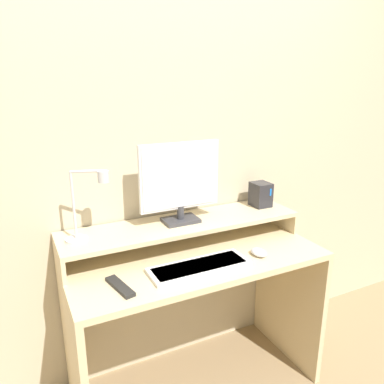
{
  "coord_description": "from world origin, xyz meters",
  "views": [
    {
      "loc": [
        -0.74,
        -1.18,
        1.57
      ],
      "look_at": [
        -0.01,
        0.31,
        1.08
      ],
      "focal_mm": 35.0,
      "sensor_mm": 36.0,
      "label": 1
    }
  ],
  "objects": [
    {
      "name": "monitor",
      "position": [
        -0.01,
        0.43,
        1.1
      ],
      "size": [
        0.41,
        0.12,
        0.4
      ],
      "color": "#38383D",
      "rests_on": "monitor_shelf"
    },
    {
      "name": "router_dock",
      "position": [
        0.49,
        0.45,
        0.96
      ],
      "size": [
        0.1,
        0.11,
        0.13
      ],
      "color": "#28282D",
      "rests_on": "monitor_shelf"
    },
    {
      "name": "desk",
      "position": [
        0.0,
        0.28,
        0.54
      ],
      "size": [
        1.23,
        0.56,
        0.77
      ],
      "color": "beige",
      "rests_on": "ground_plane"
    },
    {
      "name": "monitor_shelf",
      "position": [
        0.0,
        0.42,
        0.87
      ],
      "size": [
        1.23,
        0.3,
        0.12
      ],
      "color": "beige",
      "rests_on": "desk"
    },
    {
      "name": "remote_control",
      "position": [
        -0.41,
        0.15,
        0.78
      ],
      "size": [
        0.08,
        0.19,
        0.02
      ],
      "color": "black",
      "rests_on": "desk"
    },
    {
      "name": "desk_lamp",
      "position": [
        -0.47,
        0.4,
        1.05
      ],
      "size": [
        0.2,
        0.12,
        0.32
      ],
      "color": "silver",
      "rests_on": "monitor_shelf"
    },
    {
      "name": "wall_back",
      "position": [
        0.0,
        0.6,
        1.25
      ],
      "size": [
        6.0,
        0.05,
        2.5
      ],
      "color": "beige",
      "rests_on": "ground_plane"
    },
    {
      "name": "keyboard",
      "position": [
        -0.05,
        0.15,
        0.78
      ],
      "size": [
        0.46,
        0.16,
        0.02
      ],
      "color": "white",
      "rests_on": "desk"
    },
    {
      "name": "mouse",
      "position": [
        0.27,
        0.15,
        0.78
      ],
      "size": [
        0.07,
        0.09,
        0.03
      ],
      "color": "silver",
      "rests_on": "desk"
    }
  ]
}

